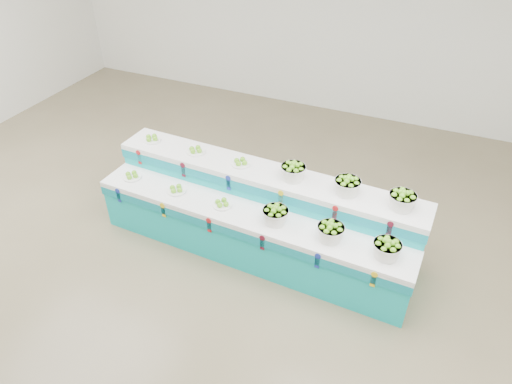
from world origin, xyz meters
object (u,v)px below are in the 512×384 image
at_px(display_stand, 256,215).
at_px(plate_upper_mid, 196,150).
at_px(basket_lower_left, 275,215).
at_px(basket_upper_right, 402,200).

relative_size(display_stand, plate_upper_mid, 17.10).
distance_m(basket_lower_left, plate_upper_mid, 1.47).
relative_size(display_stand, basket_lower_left, 13.41).
bearing_deg(plate_upper_mid, basket_upper_right, -2.46).
xyz_separation_m(display_stand, plate_upper_mid, (-0.98, 0.29, 0.55)).
bearing_deg(basket_upper_right, plate_upper_mid, 177.54).
height_order(display_stand, basket_upper_right, basket_upper_right).
distance_m(display_stand, basket_lower_left, 0.55).
xyz_separation_m(display_stand, basket_upper_right, (1.66, 0.18, 0.62)).
bearing_deg(display_stand, basket_upper_right, 8.63).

